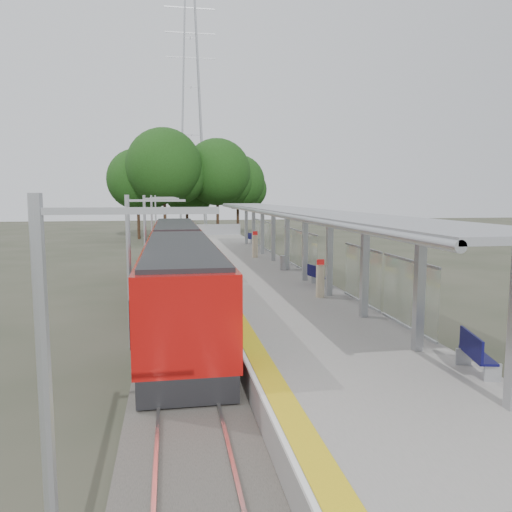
% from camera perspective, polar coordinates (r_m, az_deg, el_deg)
% --- Properties ---
extents(ground, '(200.00, 200.00, 0.00)m').
position_cam_1_polar(ground, '(12.98, 13.83, -17.73)').
color(ground, '#474438').
rests_on(ground, ground).
extents(trackbed, '(3.00, 70.00, 0.24)m').
position_cam_1_polar(trackbed, '(31.21, -9.04, -2.85)').
color(trackbed, '#59544C').
rests_on(trackbed, ground).
extents(platform, '(6.00, 50.00, 1.00)m').
position_cam_1_polar(platform, '(31.53, -0.84, -1.97)').
color(platform, gray).
rests_on(platform, ground).
extents(tactile_strip, '(0.60, 50.00, 0.02)m').
position_cam_1_polar(tactile_strip, '(31.16, -5.48, -1.15)').
color(tactile_strip, yellow).
rests_on(tactile_strip, platform).
extents(end_fence, '(6.00, 0.10, 1.20)m').
position_cam_1_polar(end_fence, '(56.05, -4.84, 3.04)').
color(end_fence, '#9EA0A5').
rests_on(end_fence, platform).
extents(train, '(2.74, 27.60, 3.62)m').
position_cam_1_polar(train, '(25.59, -8.93, -0.62)').
color(train, black).
rests_on(train, ground).
extents(canopy, '(3.27, 38.00, 3.66)m').
position_cam_1_polar(canopy, '(27.74, 3.67, 4.49)').
color(canopy, '#9EA0A5').
rests_on(canopy, platform).
extents(pylon, '(8.00, 4.00, 38.00)m').
position_cam_1_polar(pylon, '(84.96, -7.39, 16.10)').
color(pylon, '#9EA0A5').
rests_on(pylon, ground).
extents(tree_cluster, '(20.25, 14.50, 13.32)m').
position_cam_1_polar(tree_cluster, '(63.74, -7.72, 9.13)').
color(tree_cluster, '#382316').
rests_on(tree_cluster, ground).
extents(catenary_masts, '(2.08, 48.16, 5.40)m').
position_cam_1_polar(catenary_masts, '(29.90, -12.40, 2.04)').
color(catenary_masts, '#9EA0A5').
rests_on(catenary_masts, ground).
extents(bench_near, '(0.80, 1.55, 1.02)m').
position_cam_1_polar(bench_near, '(13.63, 23.73, -10.02)').
color(bench_near, '#0E0D45').
rests_on(bench_near, platform).
extents(bench_mid, '(0.73, 1.48, 0.97)m').
position_cam_1_polar(bench_mid, '(24.61, 6.94, -2.15)').
color(bench_mid, '#0E0D45').
rests_on(bench_mid, platform).
extents(bench_far, '(0.92, 1.45, 0.95)m').
position_cam_1_polar(bench_far, '(45.77, -0.41, 2.07)').
color(bench_far, '#0E0D45').
rests_on(bench_far, platform).
extents(info_pillar_near, '(0.37, 0.37, 1.65)m').
position_cam_1_polar(info_pillar_near, '(21.70, 7.35, -2.83)').
color(info_pillar_near, beige).
rests_on(info_pillar_near, platform).
extents(info_pillar_far, '(0.42, 0.42, 1.86)m').
position_cam_1_polar(info_pillar_far, '(35.33, -0.10, 1.13)').
color(info_pillar_far, beige).
rests_on(info_pillar_far, platform).
extents(litter_bin, '(0.52, 0.52, 0.86)m').
position_cam_1_polar(litter_bin, '(29.49, 3.17, -0.77)').
color(litter_bin, '#9EA0A5').
rests_on(litter_bin, platform).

